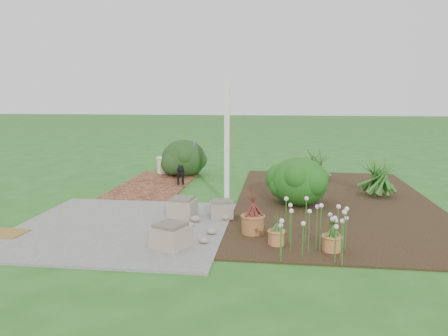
# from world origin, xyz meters

# --- Properties ---
(ground) EXTENTS (80.00, 80.00, 0.00)m
(ground) POSITION_xyz_m (0.00, 0.00, 0.00)
(ground) COLOR #255E1D
(ground) RESTS_ON ground
(concrete_patio) EXTENTS (3.50, 3.50, 0.04)m
(concrete_patio) POSITION_xyz_m (-1.25, -1.75, 0.02)
(concrete_patio) COLOR slate
(concrete_patio) RESTS_ON ground
(brick_path) EXTENTS (1.60, 3.50, 0.04)m
(brick_path) POSITION_xyz_m (-1.70, 1.75, 0.02)
(brick_path) COLOR brown
(brick_path) RESTS_ON ground
(garden_bed) EXTENTS (4.00, 7.00, 0.03)m
(garden_bed) POSITION_xyz_m (2.50, 0.50, 0.01)
(garden_bed) COLOR black
(garden_bed) RESTS_ON ground
(veranda_post) EXTENTS (0.10, 0.10, 2.50)m
(veranda_post) POSITION_xyz_m (0.30, 0.10, 1.25)
(veranda_post) COLOR white
(veranda_post) RESTS_ON ground
(stone_trough_near) EXTENTS (0.60, 0.60, 0.30)m
(stone_trough_near) POSITION_xyz_m (-0.18, -2.64, 0.19)
(stone_trough_near) COLOR gray
(stone_trough_near) RESTS_ON concrete_patio
(stone_trough_mid) EXTENTS (0.50, 0.50, 0.30)m
(stone_trough_mid) POSITION_xyz_m (-0.38, -1.02, 0.19)
(stone_trough_mid) COLOR gray
(stone_trough_mid) RESTS_ON concrete_patio
(stone_trough_far) EXTENTS (0.46, 0.46, 0.27)m
(stone_trough_far) POSITION_xyz_m (0.33, -0.99, 0.17)
(stone_trough_far) COLOR #796B5F
(stone_trough_far) RESTS_ON concrete_patio
(coir_doormat) EXTENTS (0.72, 0.49, 0.02)m
(coir_doormat) POSITION_xyz_m (-2.98, -2.37, 0.05)
(coir_doormat) COLOR brown
(coir_doormat) RESTS_ON concrete_patio
(black_dog) EXTENTS (0.27, 0.56, 0.49)m
(black_dog) POSITION_xyz_m (-1.05, 1.78, 0.33)
(black_dog) COLOR black
(black_dog) RESTS_ON brick_path
(cream_ceramic_urn) EXTENTS (0.42, 0.42, 0.44)m
(cream_ceramic_urn) POSITION_xyz_m (-1.89, 3.23, 0.26)
(cream_ceramic_urn) COLOR beige
(cream_ceramic_urn) RESTS_ON brick_path
(evergreen_shrub) EXTENTS (1.33, 1.33, 0.98)m
(evergreen_shrub) POSITION_xyz_m (1.75, 0.19, 0.52)
(evergreen_shrub) COLOR #0D400D
(evergreen_shrub) RESTS_ON garden_bed
(agapanthus_clump_back) EXTENTS (1.21, 1.21, 0.99)m
(agapanthus_clump_back) POSITION_xyz_m (3.49, 1.10, 0.52)
(agapanthus_clump_back) COLOR #1E4112
(agapanthus_clump_back) RESTS_ON garden_bed
(agapanthus_clump_front) EXTENTS (1.12, 1.12, 0.91)m
(agapanthus_clump_front) POSITION_xyz_m (2.29, 2.95, 0.49)
(agapanthus_clump_front) COLOR #1A4214
(agapanthus_clump_front) RESTS_ON garden_bed
(pink_flower_patch) EXTENTS (1.20, 1.20, 0.73)m
(pink_flower_patch) POSITION_xyz_m (1.81, -2.64, 0.39)
(pink_flower_patch) COLOR #113D0F
(pink_flower_patch) RESTS_ON garden_bed
(terracotta_pot_bronze) EXTENTS (0.44, 0.44, 0.29)m
(terracotta_pot_bronze) POSITION_xyz_m (0.95, -1.82, 0.18)
(terracotta_pot_bronze) COLOR #945932
(terracotta_pot_bronze) RESTS_ON garden_bed
(terracotta_pot_small_left) EXTENTS (0.29, 0.29, 0.22)m
(terracotta_pot_small_left) POSITION_xyz_m (2.11, -2.48, 0.14)
(terracotta_pot_small_left) COLOR #B36E3C
(terracotta_pot_small_left) RESTS_ON garden_bed
(terracotta_pot_small_right) EXTENTS (0.33, 0.33, 0.21)m
(terracotta_pot_small_right) POSITION_xyz_m (1.33, -2.31, 0.14)
(terracotta_pot_small_right) COLOR #B56F3D
(terracotta_pot_small_right) RESTS_ON garden_bed
(purple_flowering_bush) EXTENTS (1.53, 1.53, 1.03)m
(purple_flowering_bush) POSITION_xyz_m (-1.26, 3.09, 0.51)
(purple_flowering_bush) COLOR black
(purple_flowering_bush) RESTS_ON ground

